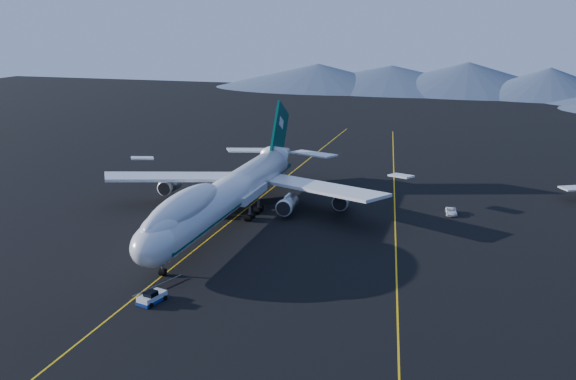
# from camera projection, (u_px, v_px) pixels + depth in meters

# --- Properties ---
(ground) EXTENTS (500.00, 500.00, 0.00)m
(ground) POSITION_uv_depth(u_px,v_px,m) (229.00, 223.00, 120.93)
(ground) COLOR black
(ground) RESTS_ON ground
(taxiway_line_main) EXTENTS (0.25, 220.00, 0.01)m
(taxiway_line_main) POSITION_uv_depth(u_px,v_px,m) (229.00, 223.00, 120.93)
(taxiway_line_main) COLOR yellow
(taxiway_line_main) RESTS_ON ground
(taxiway_line_side) EXTENTS (28.08, 198.09, 0.01)m
(taxiway_line_side) POSITION_uv_depth(u_px,v_px,m) (395.00, 221.00, 121.84)
(taxiway_line_side) COLOR yellow
(taxiway_line_side) RESTS_ON ground
(boeing_747) EXTENTS (59.62, 72.43, 19.37)m
(boeing_747) POSITION_uv_depth(u_px,v_px,m) (228.00, 193.00, 119.45)
(boeing_747) COLOR silver
(boeing_747) RESTS_ON ground
(pushback_tug) EXTENTS (3.21, 4.63, 1.85)m
(pushback_tug) POSITION_uv_depth(u_px,v_px,m) (152.00, 298.00, 87.25)
(pushback_tug) COLOR silver
(pushback_tug) RESTS_ON ground
(service_van) EXTENTS (2.57, 4.70, 1.25)m
(service_van) POSITION_uv_depth(u_px,v_px,m) (451.00, 211.00, 126.05)
(service_van) COLOR white
(service_van) RESTS_ON ground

